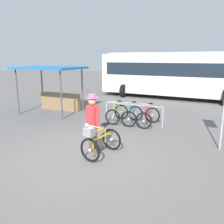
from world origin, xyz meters
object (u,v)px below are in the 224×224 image
bus_distant (175,73)px  market_stall (55,85)px  racked_bike_red (148,117)px  person_with_featured_bike (93,121)px  featured_bicycle (99,140)px  racked_bike_lime (117,114)px  racked_bike_teal (132,115)px

bus_distant → market_stall: 8.35m
racked_bike_red → market_stall: 5.28m
person_with_featured_bike → market_stall: bearing=137.1°
featured_bicycle → bus_distant: bearing=88.6°
person_with_featured_bike → racked_bike_red: bearing=77.2°
racked_bike_red → bus_distant: bearing=91.4°
racked_bike_lime → featured_bicycle: 3.77m
racked_bike_red → market_stall: size_ratio=0.37×
featured_bicycle → bus_distant: (0.28, 11.00, 1.25)m
racked_bike_teal → bus_distant: 7.52m
market_stall → person_with_featured_bike: bearing=-42.9°
racked_bike_teal → featured_bicycle: bearing=-86.1°
featured_bicycle → bus_distant: size_ratio=0.12×
racked_bike_lime → market_stall: 3.92m
market_stall → racked_bike_red: bearing=-7.6°
person_with_featured_bike → bus_distant: bearing=86.9°
racked_bike_teal → bus_distant: bus_distant is taller
racked_bike_red → person_with_featured_bike: bearing=-102.8°
person_with_featured_bike → bus_distant: (0.59, 10.76, 0.79)m
person_with_featured_bike → bus_distant: size_ratio=0.17×
racked_bike_lime → bus_distant: size_ratio=0.11×
racked_bike_red → featured_bicycle: size_ratio=0.94×
racked_bike_teal → featured_bicycle: featured_bicycle is taller
racked_bike_lime → racked_bike_teal: size_ratio=1.01×
featured_bicycle → market_stall: (-4.67, 4.29, 0.91)m
racked_bike_teal → racked_bike_red: size_ratio=0.95×
person_with_featured_bike → bus_distant: 10.81m
racked_bike_lime → bus_distant: (1.22, 7.36, 1.37)m
featured_bicycle → market_stall: 6.41m
racked_bike_lime → racked_bike_red: bearing=-1.6°
racked_bike_red → person_with_featured_bike: size_ratio=0.68×
featured_bicycle → person_with_featured_bike: 0.61m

